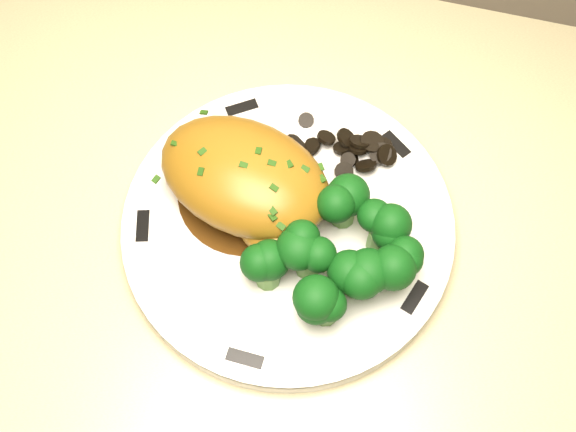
% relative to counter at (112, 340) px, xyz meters
% --- Properties ---
extents(counter, '(2.04, 0.67, 1.00)m').
position_rel_counter_xyz_m(counter, '(0.00, 0.00, 0.00)').
color(counter, '#4C3D22').
rests_on(counter, ground).
extents(plate, '(0.30, 0.30, 0.02)m').
position_rel_counter_xyz_m(plate, '(0.25, 0.03, 0.45)').
color(plate, silver).
rests_on(plate, counter).
extents(rim_accent_0, '(0.03, 0.02, 0.00)m').
position_rel_counter_xyz_m(rim_accent_0, '(0.32, 0.12, 0.46)').
color(rim_accent_0, black).
rests_on(rim_accent_0, plate).
extents(rim_accent_1, '(0.03, 0.02, 0.00)m').
position_rel_counter_xyz_m(rim_accent_1, '(0.18, 0.12, 0.46)').
color(rim_accent_1, black).
rests_on(rim_accent_1, plate).
extents(rim_accent_2, '(0.02, 0.03, 0.00)m').
position_rel_counter_xyz_m(rim_accent_2, '(0.13, -0.01, 0.46)').
color(rim_accent_2, black).
rests_on(rim_accent_2, plate).
extents(rim_accent_3, '(0.03, 0.01, 0.00)m').
position_rel_counter_xyz_m(rim_accent_3, '(0.24, -0.09, 0.46)').
color(rim_accent_3, black).
rests_on(rim_accent_3, plate).
extents(rim_accent_4, '(0.02, 0.03, 0.00)m').
position_rel_counter_xyz_m(rim_accent_4, '(0.36, -0.01, 0.46)').
color(rim_accent_4, black).
rests_on(rim_accent_4, plate).
extents(gravy_pool, '(0.11, 0.11, 0.00)m').
position_rel_counter_xyz_m(gravy_pool, '(0.21, 0.04, 0.46)').
color(gravy_pool, '#3D220B').
rests_on(gravy_pool, plate).
extents(chicken_breast, '(0.16, 0.13, 0.06)m').
position_rel_counter_xyz_m(chicken_breast, '(0.21, 0.04, 0.48)').
color(chicken_breast, '#8B5E18').
rests_on(chicken_breast, plate).
extents(mushroom_pile, '(0.08, 0.06, 0.02)m').
position_rel_counter_xyz_m(mushroom_pile, '(0.27, 0.10, 0.46)').
color(mushroom_pile, black).
rests_on(mushroom_pile, plate).
extents(broccoli_florets, '(0.12, 0.11, 0.05)m').
position_rel_counter_xyz_m(broccoli_florets, '(0.29, 0.00, 0.48)').
color(broccoli_florets, '#4E7E35').
rests_on(broccoli_florets, plate).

